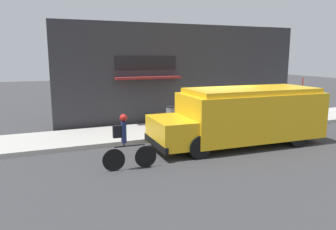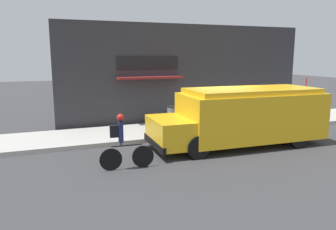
{
  "view_description": "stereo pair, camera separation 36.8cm",
  "coord_description": "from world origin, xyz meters",
  "px_view_note": "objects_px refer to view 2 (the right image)",
  "views": [
    {
      "loc": [
        -7.28,
        -11.78,
        3.41
      ],
      "look_at": [
        -2.43,
        -0.2,
        1.1
      ],
      "focal_mm": 35.0,
      "sensor_mm": 36.0,
      "label": 1
    },
    {
      "loc": [
        -6.94,
        -11.91,
        3.41
      ],
      "look_at": [
        -2.43,
        -0.2,
        1.1
      ],
      "focal_mm": 35.0,
      "sensor_mm": 36.0,
      "label": 2
    }
  ],
  "objects_px": {
    "cyclist": "(123,143)",
    "stop_sign_post": "(305,92)",
    "trash_bin": "(172,117)",
    "school_bus": "(243,116)"
  },
  "relations": [
    {
      "from": "trash_bin",
      "to": "cyclist",
      "type": "bearing_deg",
      "value": -128.09
    },
    {
      "from": "trash_bin",
      "to": "school_bus",
      "type": "bearing_deg",
      "value": -61.68
    },
    {
      "from": "cyclist",
      "to": "trash_bin",
      "type": "distance_m",
      "value": 5.24
    },
    {
      "from": "cyclist",
      "to": "stop_sign_post",
      "type": "xyz_separation_m",
      "value": [
        9.68,
        2.95,
        0.83
      ]
    },
    {
      "from": "school_bus",
      "to": "cyclist",
      "type": "distance_m",
      "value": 5.02
    },
    {
      "from": "cyclist",
      "to": "stop_sign_post",
      "type": "height_order",
      "value": "stop_sign_post"
    },
    {
      "from": "school_bus",
      "to": "cyclist",
      "type": "xyz_separation_m",
      "value": [
        -4.9,
        -1.03,
        -0.32
      ]
    },
    {
      "from": "school_bus",
      "to": "trash_bin",
      "type": "xyz_separation_m",
      "value": [
        -1.67,
        3.1,
        -0.49
      ]
    },
    {
      "from": "stop_sign_post",
      "to": "trash_bin",
      "type": "distance_m",
      "value": 6.63
    },
    {
      "from": "cyclist",
      "to": "trash_bin",
      "type": "bearing_deg",
      "value": 54.57
    }
  ]
}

